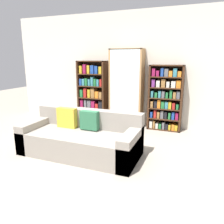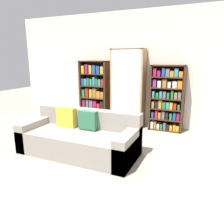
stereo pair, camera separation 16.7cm
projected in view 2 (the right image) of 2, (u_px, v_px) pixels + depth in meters
name	position (u px, v px, depth m)	size (l,w,h in m)	color
ground_plane	(82.00, 165.00, 3.40)	(16.00, 16.00, 0.00)	gray
wall_back	(134.00, 70.00, 5.28)	(6.56, 0.06, 2.70)	silver
couch	(80.00, 138.00, 3.79)	(2.02, 0.87, 0.75)	gray
bookshelf_left	(95.00, 93.00, 5.63)	(0.75, 0.32, 1.56)	#3D2314
display_cabinet	(128.00, 89.00, 5.21)	(0.78, 0.36, 1.83)	#AD7F4C
bookshelf_right	(167.00, 99.00, 4.91)	(0.75, 0.32, 1.48)	#3D2314
wine_bottle	(134.00, 139.00, 4.10)	(0.08, 0.08, 0.34)	black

